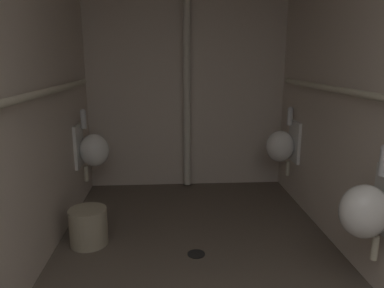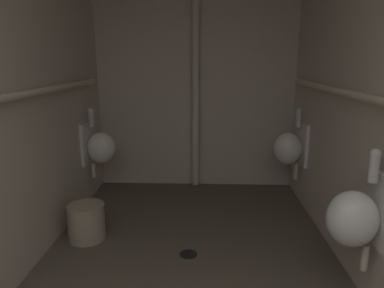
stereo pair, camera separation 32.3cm
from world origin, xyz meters
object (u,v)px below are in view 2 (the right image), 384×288
(floor_drain, at_px, (189,254))
(waste_bin, at_px, (87,222))
(urinal_left_mid, at_px, (99,147))
(urinal_right_mid, at_px, (356,217))
(standpipe_back_wall, at_px, (195,75))
(urinal_right_far, at_px, (290,147))

(floor_drain, bearing_deg, waste_bin, 165.56)
(urinal_left_mid, distance_m, urinal_right_mid, 2.60)
(standpipe_back_wall, xyz_separation_m, floor_drain, (-0.01, -1.57, -1.32))
(urinal_left_mid, relative_size, standpipe_back_wall, 0.29)
(urinal_left_mid, height_order, floor_drain, urinal_left_mid)
(urinal_left_mid, xyz_separation_m, urinal_right_mid, (2.00, -1.65, 0.00))
(urinal_left_mid, bearing_deg, standpipe_back_wall, 26.21)
(floor_drain, bearing_deg, standpipe_back_wall, 89.77)
(floor_drain, height_order, waste_bin, waste_bin)
(urinal_left_mid, bearing_deg, waste_bin, -82.40)
(floor_drain, distance_m, waste_bin, 0.92)
(urinal_right_far, xyz_separation_m, floor_drain, (-1.01, -1.12, -0.60))
(urinal_left_mid, height_order, urinal_right_far, same)
(floor_drain, relative_size, waste_bin, 0.45)
(urinal_right_mid, bearing_deg, urinal_left_mid, 140.41)
(urinal_right_far, relative_size, standpipe_back_wall, 0.29)
(urinal_left_mid, xyz_separation_m, standpipe_back_wall, (1.00, 0.49, 0.73))
(urinal_right_far, relative_size, floor_drain, 5.39)
(urinal_right_mid, distance_m, standpipe_back_wall, 2.48)
(urinal_right_far, distance_m, waste_bin, 2.14)
(urinal_right_mid, xyz_separation_m, waste_bin, (-1.89, 0.80, -0.45))
(standpipe_back_wall, distance_m, floor_drain, 2.05)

